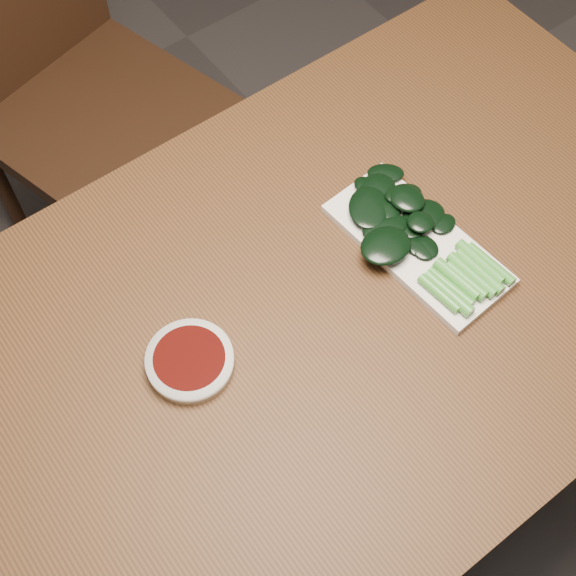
% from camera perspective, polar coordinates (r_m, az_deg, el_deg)
% --- Properties ---
extents(ground, '(6.00, 6.00, 0.00)m').
position_cam_1_polar(ground, '(1.86, 1.17, -12.88)').
color(ground, '#302E2E').
rests_on(ground, ground).
extents(table, '(1.40, 0.80, 0.75)m').
position_cam_1_polar(table, '(1.23, 1.73, -3.27)').
color(table, '#402612').
rests_on(table, ground).
extents(chair_far, '(0.56, 0.56, 0.89)m').
position_cam_1_polar(chair_far, '(1.87, -15.12, 13.88)').
color(chair_far, black).
rests_on(chair_far, ground).
extents(sauce_bowl, '(0.12, 0.12, 0.02)m').
position_cam_1_polar(sauce_bowl, '(1.12, -6.99, -5.18)').
color(sauce_bowl, silver).
rests_on(sauce_bowl, table).
extents(serving_plate, '(0.15, 0.30, 0.01)m').
position_cam_1_polar(serving_plate, '(1.23, 9.18, 3.09)').
color(serving_plate, silver).
rests_on(serving_plate, table).
extents(gai_lan, '(0.17, 0.30, 0.03)m').
position_cam_1_polar(gai_lan, '(1.22, 9.21, 3.75)').
color(gai_lan, '#3F8B30').
rests_on(gai_lan, serving_plate).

